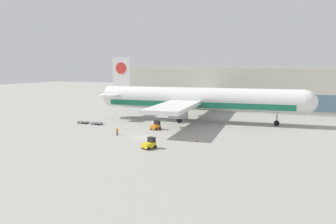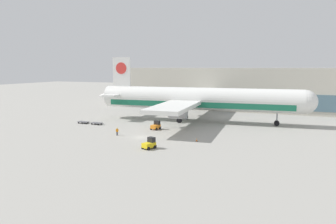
% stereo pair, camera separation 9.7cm
% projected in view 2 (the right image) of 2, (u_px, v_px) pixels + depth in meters
% --- Properties ---
extents(ground_plane, '(400.00, 400.00, 0.00)m').
position_uv_depth(ground_plane, '(142.00, 137.00, 67.20)').
color(ground_plane, '#9E9B93').
extents(terminal_building, '(90.00, 18.20, 14.00)m').
position_uv_depth(terminal_building, '(257.00, 89.00, 109.88)').
color(terminal_building, '#BCB7A8').
rests_on(terminal_building, ground_plane).
extents(airplane_main, '(58.04, 48.55, 17.00)m').
position_uv_depth(airplane_main, '(195.00, 100.00, 85.72)').
color(airplane_main, white).
rests_on(airplane_main, ground_plane).
extents(baggage_tug_foreground, '(2.28, 2.76, 2.00)m').
position_uv_depth(baggage_tug_foreground, '(150.00, 144.00, 57.72)').
color(baggage_tug_foreground, yellow).
rests_on(baggage_tug_foreground, ground_plane).
extents(baggage_tug_mid, '(1.92, 2.61, 2.00)m').
position_uv_depth(baggage_tug_mid, '(156.00, 126.00, 75.47)').
color(baggage_tug_mid, orange).
rests_on(baggage_tug_mid, ground_plane).
extents(baggage_dolly_lead, '(3.73, 1.62, 0.48)m').
position_uv_depth(baggage_dolly_lead, '(83.00, 122.00, 83.54)').
color(baggage_dolly_lead, '#56565B').
rests_on(baggage_dolly_lead, ground_plane).
extents(baggage_dolly_second, '(3.73, 1.62, 0.48)m').
position_uv_depth(baggage_dolly_second, '(97.00, 123.00, 81.93)').
color(baggage_dolly_second, '#56565B').
rests_on(baggage_dolly_second, ground_plane).
extents(ground_crew_near, '(0.49, 0.38, 1.66)m').
position_uv_depth(ground_crew_near, '(117.00, 131.00, 68.76)').
color(ground_crew_near, black).
rests_on(ground_crew_near, ground_plane).
extents(traffic_cone_near, '(0.40, 0.40, 0.66)m').
position_uv_depth(traffic_cone_near, '(197.00, 140.00, 63.40)').
color(traffic_cone_near, black).
rests_on(traffic_cone_near, ground_plane).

